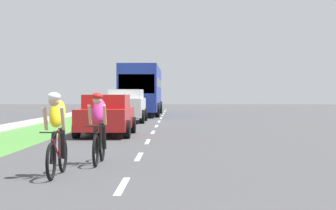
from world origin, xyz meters
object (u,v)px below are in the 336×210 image
object	(u,v)px
cyclist_lead	(57,133)
suv_white	(126,105)
sedan_red	(106,115)
bus_blue	(142,88)
cyclist_trailing	(99,127)

from	to	relation	value
cyclist_lead	suv_white	size ratio (longest dim) A/B	0.37
cyclist_lead	sedan_red	xyz separation A→B (m)	(-0.33, 10.17, -0.04)
cyclist_lead	suv_white	bearing A→B (deg)	91.31
suv_white	bus_blue	xyz separation A→B (m)	(0.27, 9.89, 1.03)
sedan_red	cyclist_lead	bearing A→B (deg)	-88.13
cyclist_trailing	bus_blue	size ratio (longest dim) A/B	0.15
cyclist_trailing	bus_blue	world-z (taller)	bus_blue
sedan_red	bus_blue	world-z (taller)	bus_blue
cyclist_trailing	sedan_red	bearing A→B (deg)	95.94
sedan_red	bus_blue	distance (m)	19.70
sedan_red	suv_white	world-z (taller)	suv_white
cyclist_lead	sedan_red	size ratio (longest dim) A/B	0.40
sedan_red	suv_white	distance (m)	9.78
bus_blue	sedan_red	bearing A→B (deg)	-90.43
cyclist_lead	cyclist_trailing	xyz separation A→B (m)	(0.54, 1.82, 0.00)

